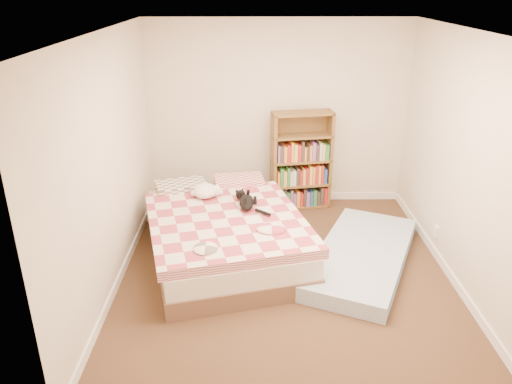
{
  "coord_description": "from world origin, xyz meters",
  "views": [
    {
      "loc": [
        -0.36,
        -4.6,
        2.92
      ],
      "look_at": [
        -0.31,
        0.3,
        0.83
      ],
      "focal_mm": 35.0,
      "sensor_mm": 36.0,
      "label": 1
    }
  ],
  "objects_px": {
    "white_dog": "(206,191)",
    "bed": "(224,231)",
    "bookshelf": "(301,171)",
    "floor_mattress": "(362,257)",
    "black_cat": "(247,201)"
  },
  "relations": [
    {
      "from": "white_dog",
      "to": "bed",
      "type": "bearing_deg",
      "value": -92.49
    },
    {
      "from": "bed",
      "to": "bookshelf",
      "type": "bearing_deg",
      "value": 38.71
    },
    {
      "from": "bed",
      "to": "floor_mattress",
      "type": "bearing_deg",
      "value": -24.13
    },
    {
      "from": "bed",
      "to": "white_dog",
      "type": "height_order",
      "value": "white_dog"
    },
    {
      "from": "bookshelf",
      "to": "floor_mattress",
      "type": "relative_size",
      "value": 0.68
    },
    {
      "from": "bookshelf",
      "to": "black_cat",
      "type": "xyz_separation_m",
      "value": [
        -0.73,
        -1.19,
        0.09
      ]
    },
    {
      "from": "bookshelf",
      "to": "floor_mattress",
      "type": "xyz_separation_m",
      "value": [
        0.55,
        -1.57,
        -0.42
      ]
    },
    {
      "from": "bed",
      "to": "black_cat",
      "type": "bearing_deg",
      "value": 10.65
    },
    {
      "from": "floor_mattress",
      "to": "white_dog",
      "type": "distance_m",
      "value": 1.95
    },
    {
      "from": "bed",
      "to": "white_dog",
      "type": "relative_size",
      "value": 5.99
    },
    {
      "from": "bookshelf",
      "to": "white_dog",
      "type": "height_order",
      "value": "bookshelf"
    },
    {
      "from": "bed",
      "to": "black_cat",
      "type": "distance_m",
      "value": 0.43
    },
    {
      "from": "black_cat",
      "to": "bed",
      "type": "bearing_deg",
      "value": -176.1
    },
    {
      "from": "bed",
      "to": "floor_mattress",
      "type": "distance_m",
      "value": 1.57
    },
    {
      "from": "black_cat",
      "to": "white_dog",
      "type": "bearing_deg",
      "value": 131.08
    }
  ]
}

